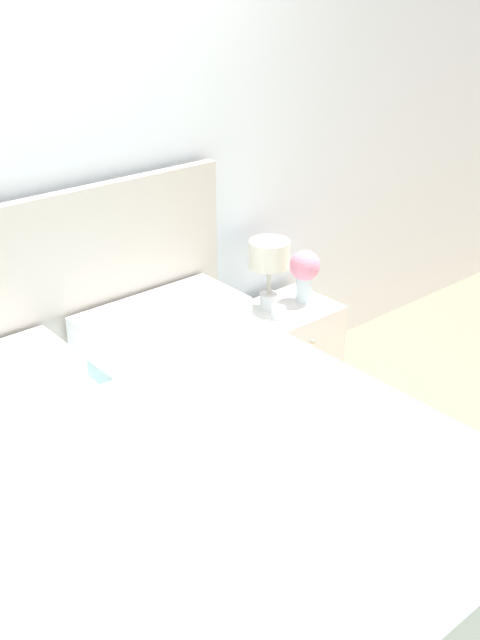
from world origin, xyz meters
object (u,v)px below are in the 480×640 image
object	(u,v)px
table_lamp	(269,259)
flower_vase	(305,270)
teacup	(279,314)
bed	(183,510)
nightstand	(284,351)

from	to	relation	value
table_lamp	flower_vase	bearing A→B (deg)	-13.94
teacup	table_lamp	bearing A→B (deg)	70.38
flower_vase	table_lamp	bearing A→B (deg)	166.06
bed	table_lamp	size ratio (longest dim) A/B	5.57
bed	flower_vase	world-z (taller)	bed
table_lamp	teacup	world-z (taller)	table_lamp
nightstand	teacup	xyz separation A→B (m)	(-0.11, -0.07, 0.28)
teacup	bed	bearing A→B (deg)	-148.49
flower_vase	teacup	world-z (taller)	flower_vase
nightstand	table_lamp	bearing A→B (deg)	139.14
bed	teacup	world-z (taller)	bed
bed	table_lamp	distance (m)	1.45
table_lamp	bed	bearing A→B (deg)	-145.10
teacup	flower_vase	bearing A→B (deg)	16.26
bed	nightstand	distance (m)	1.41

